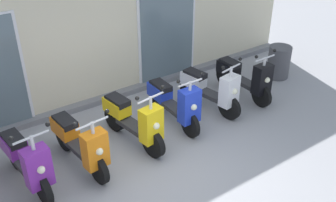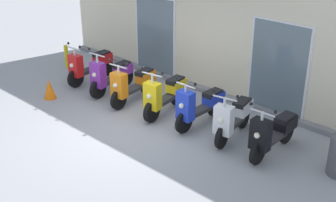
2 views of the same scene
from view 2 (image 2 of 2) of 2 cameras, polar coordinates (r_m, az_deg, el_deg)
The scene contains 11 objects.
ground_plane at distance 10.51m, azimuth -4.46°, elevation -3.30°, with size 40.00×40.00×0.00m, color #939399.
storefront_facade at distance 11.98m, azimuth 5.85°, elevation 8.20°, with size 11.04×0.50×3.21m.
scooter_red at distance 13.02m, azimuth -9.73°, elevation 4.45°, with size 0.55×1.64×1.24m.
scooter_purple at distance 12.23m, azimuth -7.15°, elevation 3.21°, with size 0.59×1.59×1.32m.
scooter_orange at distance 11.59m, azimuth -4.43°, elevation 2.11°, with size 0.62×1.66×1.26m.
scooter_yellow at distance 10.92m, azimuth -0.42°, elevation 0.78°, with size 0.64×1.65×1.31m.
scooter_blue at distance 10.42m, azimuth 3.96°, elevation -0.51°, with size 0.59×1.66×1.27m.
scooter_white at distance 9.93m, azimuth 8.13°, elevation -2.04°, with size 0.66×1.59×1.26m.
scooter_black at distance 9.49m, azimuth 12.98°, elevation -3.83°, with size 0.60×1.65×1.24m.
curb_bollard at distance 14.35m, azimuth -12.56°, elevation 5.47°, with size 0.12×0.12×0.70m, color yellow.
traffic_cone at distance 12.25m, azimuth -14.60°, elevation 1.46°, with size 0.32×0.32×0.52m, color orange.
Camera 2 is at (6.91, -6.23, 4.90)m, focal length 48.78 mm.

